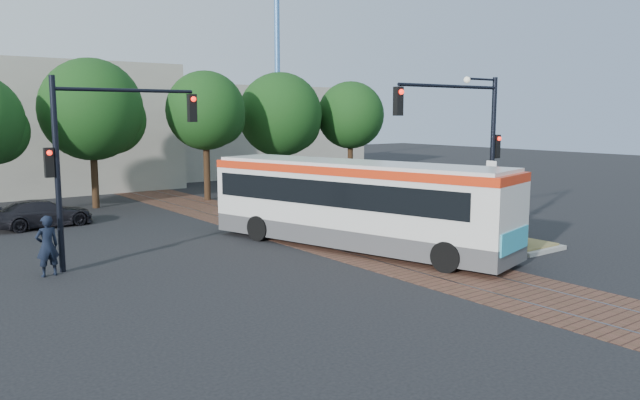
{
  "coord_description": "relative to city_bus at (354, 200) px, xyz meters",
  "views": [
    {
      "loc": [
        -14.42,
        -15.86,
        4.85
      ],
      "look_at": [
        -0.32,
        2.93,
        1.6
      ],
      "focal_mm": 35.0,
      "sensor_mm": 36.0,
      "label": 1
    }
  ],
  "objects": [
    {
      "name": "ground",
      "position": [
        0.07,
        -1.2,
        -1.76
      ],
      "size": [
        120.0,
        120.0,
        0.0
      ],
      "primitive_type": "plane",
      "color": "black",
      "rests_on": "ground"
    },
    {
      "name": "trackbed",
      "position": [
        0.07,
        2.8,
        -1.75
      ],
      "size": [
        3.6,
        40.0,
        0.02
      ],
      "color": "brown",
      "rests_on": "ground"
    },
    {
      "name": "tree_row",
      "position": [
        1.28,
        15.22,
        3.09
      ],
      "size": [
        26.4,
        5.6,
        7.67
      ],
      "color": "#382314",
      "rests_on": "ground"
    },
    {
      "name": "warehouses",
      "position": [
        -0.46,
        27.55,
        2.06
      ],
      "size": [
        40.0,
        13.0,
        8.0
      ],
      "color": "#ADA899",
      "rests_on": "ground"
    },
    {
      "name": "crane",
      "position": [
        18.07,
        32.8,
        9.13
      ],
      "size": [
        8.0,
        0.5,
        18.0
      ],
      "color": "#3F72B2",
      "rests_on": "ground"
    },
    {
      "name": "city_bus",
      "position": [
        0.0,
        0.0,
        0.0
      ],
      "size": [
        5.5,
        11.99,
        3.15
      ],
      "rotation": [
        0.0,
        0.0,
        0.27
      ],
      "color": "#464649",
      "rests_on": "ground"
    },
    {
      "name": "traffic_island",
      "position": [
        4.89,
        -2.1,
        -1.43
      ],
      "size": [
        2.2,
        5.2,
        1.13
      ],
      "color": "gray",
      "rests_on": "ground"
    },
    {
      "name": "signal_pole_main",
      "position": [
        3.93,
        -2.01,
        2.4
      ],
      "size": [
        5.49,
        0.46,
        6.0
      ],
      "color": "black",
      "rests_on": "ground"
    },
    {
      "name": "signal_pole_left",
      "position": [
        -8.3,
        2.8,
        2.11
      ],
      "size": [
        4.99,
        0.34,
        6.0
      ],
      "color": "black",
      "rests_on": "ground"
    },
    {
      "name": "officer",
      "position": [
        -9.91,
        2.51,
        -0.83
      ],
      "size": [
        0.72,
        0.52,
        1.85
      ],
      "primitive_type": "imported",
      "rotation": [
        0.0,
        0.0,
        3.26
      ],
      "color": "black",
      "rests_on": "ground"
    },
    {
      "name": "parked_car",
      "position": [
        -8.03,
        11.31,
        -1.15
      ],
      "size": [
        4.3,
        2.11,
        1.2
      ],
      "primitive_type": "imported",
      "rotation": [
        0.0,
        0.0,
        1.68
      ],
      "color": "black",
      "rests_on": "ground"
    }
  ]
}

